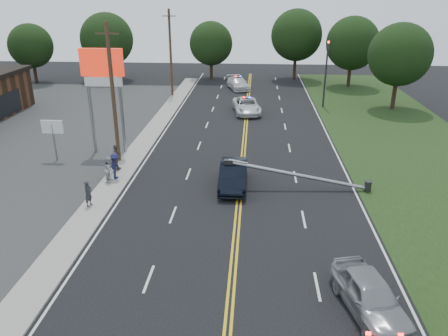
# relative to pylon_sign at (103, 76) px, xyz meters

# --- Properties ---
(ground) EXTENTS (120.00, 120.00, 0.00)m
(ground) POSITION_rel_pylon_sign_xyz_m (10.50, -14.00, -6.00)
(ground) COLOR black
(ground) RESTS_ON ground
(sidewalk) EXTENTS (1.80, 70.00, 0.12)m
(sidewalk) POSITION_rel_pylon_sign_xyz_m (2.10, -4.00, -5.94)
(sidewalk) COLOR gray
(sidewalk) RESTS_ON ground
(grass_verge) EXTENTS (12.00, 80.00, 0.01)m
(grass_verge) POSITION_rel_pylon_sign_xyz_m (24.00, -4.00, -5.99)
(grass_verge) COLOR black
(grass_verge) RESTS_ON ground
(centerline_yellow) EXTENTS (0.36, 80.00, 0.00)m
(centerline_yellow) POSITION_rel_pylon_sign_xyz_m (10.50, -4.00, -5.99)
(centerline_yellow) COLOR gold
(centerline_yellow) RESTS_ON ground
(pylon_sign) EXTENTS (3.20, 0.35, 8.00)m
(pylon_sign) POSITION_rel_pylon_sign_xyz_m (0.00, 0.00, 0.00)
(pylon_sign) COLOR gray
(pylon_sign) RESTS_ON ground
(small_sign) EXTENTS (1.60, 0.14, 3.10)m
(small_sign) POSITION_rel_pylon_sign_xyz_m (-3.50, -2.00, -3.66)
(small_sign) COLOR gray
(small_sign) RESTS_ON ground
(traffic_signal) EXTENTS (0.28, 0.41, 7.05)m
(traffic_signal) POSITION_rel_pylon_sign_xyz_m (18.80, 16.00, -1.79)
(traffic_signal) COLOR #2D2D30
(traffic_signal) RESTS_ON ground
(fallen_streetlight) EXTENTS (9.36, 0.44, 1.91)m
(fallen_streetlight) POSITION_rel_pylon_sign_xyz_m (14.69, -6.00, -5.08)
(fallen_streetlight) COLOR #2D2D30
(fallen_streetlight) RESTS_ON ground
(utility_pole_mid) EXTENTS (1.60, 0.28, 10.00)m
(utility_pole_mid) POSITION_rel_pylon_sign_xyz_m (1.30, -2.00, -0.91)
(utility_pole_mid) COLOR #382619
(utility_pole_mid) RESTS_ON ground
(utility_pole_far) EXTENTS (1.60, 0.28, 10.00)m
(utility_pole_far) POSITION_rel_pylon_sign_xyz_m (1.30, 20.00, -0.91)
(utility_pole_far) COLOR #382619
(utility_pole_far) RESTS_ON ground
(tree_4) EXTENTS (5.83, 5.83, 7.91)m
(tree_4) POSITION_rel_pylon_sign_xyz_m (-19.00, 26.74, -1.01)
(tree_4) COLOR black
(tree_4) RESTS_ON ground
(tree_5) EXTENTS (7.25, 7.25, 9.22)m
(tree_5) POSITION_rel_pylon_sign_xyz_m (-9.46, 29.71, -0.41)
(tree_5) COLOR black
(tree_5) RESTS_ON ground
(tree_6) EXTENTS (6.06, 6.06, 8.01)m
(tree_6) POSITION_rel_pylon_sign_xyz_m (4.92, 31.37, -1.02)
(tree_6) COLOR black
(tree_6) RESTS_ON ground
(tree_7) EXTENTS (7.08, 7.08, 9.67)m
(tree_7) POSITION_rel_pylon_sign_xyz_m (16.85, 31.95, 0.12)
(tree_7) COLOR black
(tree_7) RESTS_ON ground
(tree_8) EXTENTS (6.78, 6.78, 8.99)m
(tree_8) POSITION_rel_pylon_sign_xyz_m (23.64, 27.21, -0.40)
(tree_8) COLOR black
(tree_8) RESTS_ON ground
(tree_9) EXTENTS (6.44, 6.44, 8.98)m
(tree_9) POSITION_rel_pylon_sign_xyz_m (26.12, 15.47, -0.25)
(tree_9) COLOR black
(tree_9) RESTS_ON ground
(crashed_sedan) EXTENTS (1.76, 4.96, 1.63)m
(crashed_sedan) POSITION_rel_pylon_sign_xyz_m (10.03, -5.82, -5.18)
(crashed_sedan) COLOR black
(crashed_sedan) RESTS_ON ground
(waiting_sedan) EXTENTS (2.85, 4.87, 1.56)m
(waiting_sedan) POSITION_rel_pylon_sign_xyz_m (16.01, -17.45, -5.22)
(waiting_sedan) COLOR gray
(waiting_sedan) RESTS_ON ground
(emergency_a) EXTENTS (3.36, 5.85, 1.53)m
(emergency_a) POSITION_rel_pylon_sign_xyz_m (10.46, 12.71, -5.23)
(emergency_a) COLOR silver
(emergency_a) RESTS_ON ground
(emergency_b) EXTENTS (3.61, 5.65, 1.52)m
(emergency_b) POSITION_rel_pylon_sign_xyz_m (9.06, 24.61, -5.24)
(emergency_b) COLOR silver
(emergency_b) RESTS_ON ground
(bystander_a) EXTENTS (0.52, 0.65, 1.57)m
(bystander_a) POSITION_rel_pylon_sign_xyz_m (1.75, -9.45, -5.09)
(bystander_a) COLOR #292A31
(bystander_a) RESTS_ON sidewalk
(bystander_b) EXTENTS (0.67, 0.85, 1.71)m
(bystander_b) POSITION_rel_pylon_sign_xyz_m (1.87, -5.83, -5.02)
(bystander_b) COLOR #A0A1A5
(bystander_b) RESTS_ON sidewalk
(bystander_c) EXTENTS (0.72, 1.18, 1.78)m
(bystander_c) POSITION_rel_pylon_sign_xyz_m (2.11, -5.39, -4.99)
(bystander_c) COLOR #1B1E45
(bystander_c) RESTS_ON sidewalk
(bystander_d) EXTENTS (0.50, 1.11, 1.86)m
(bystander_d) POSITION_rel_pylon_sign_xyz_m (1.71, -3.85, -4.95)
(bystander_d) COLOR #584B46
(bystander_d) RESTS_ON sidewalk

